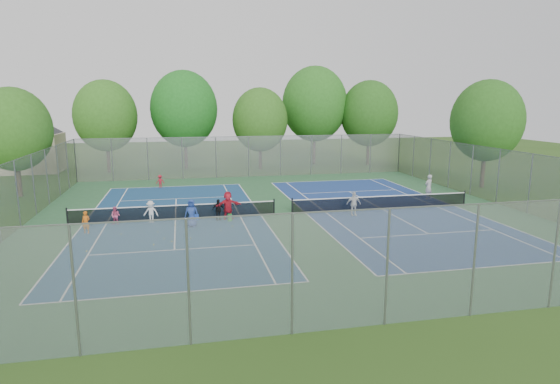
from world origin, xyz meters
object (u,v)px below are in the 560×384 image
Objects in this scene: ball_hopper at (230,218)px; net_left at (175,212)px; ball_crate at (196,217)px; instructor at (429,187)px; net_right at (382,203)px.

net_left is at bearing 160.21° from ball_hopper.
ball_crate is at bearing -12.47° from net_left.
instructor is (17.60, 2.66, 0.80)m from ball_crate.
net_left is 1.33m from ball_crate.
ball_crate is 17.82m from instructor.
ball_crate is at bearing -178.74° from net_right.
net_left is at bearing 167.53° from ball_crate.
instructor is at bearing 8.61° from ball_crate.
ball_hopper is 15.96m from instructor.
net_right is at bearing 1.26° from ball_crate.
ball_crate is (-12.73, -0.28, -0.30)m from net_right.
instructor reaches higher than net_left.
net_right reaches higher than ball_hopper.
ball_hopper is 0.25× the size of instructor.
instructor is (18.87, 2.38, 0.50)m from net_left.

